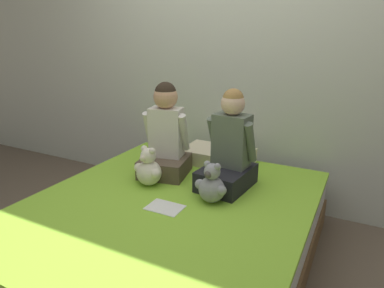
% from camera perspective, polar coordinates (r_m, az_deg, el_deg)
% --- Properties ---
extents(ground_plane, '(14.00, 14.00, 0.00)m').
position_cam_1_polar(ground_plane, '(2.32, -3.69, -18.68)').
color(ground_plane, brown).
extents(wall_behind_bed, '(8.00, 0.06, 2.50)m').
position_cam_1_polar(wall_behind_bed, '(2.86, 7.47, 15.03)').
color(wall_behind_bed, beige).
rests_on(wall_behind_bed, ground_plane).
extents(bed, '(1.64, 1.88, 0.41)m').
position_cam_1_polar(bed, '(2.21, -3.80, -14.39)').
color(bed, brown).
rests_on(bed, ground_plane).
extents(child_on_left, '(0.38, 0.38, 0.66)m').
position_cam_1_polar(child_on_left, '(2.43, -4.41, 1.24)').
color(child_on_left, brown).
rests_on(child_on_left, bed).
extents(child_on_right, '(0.33, 0.41, 0.65)m').
position_cam_1_polar(child_on_right, '(2.24, 6.27, -1.00)').
color(child_on_right, black).
rests_on(child_on_right, bed).
extents(teddy_bear_held_by_left_child, '(0.22, 0.17, 0.27)m').
position_cam_1_polar(teddy_bear_held_by_left_child, '(2.30, -7.25, -4.14)').
color(teddy_bear_held_by_left_child, silver).
rests_on(teddy_bear_held_by_left_child, bed).
extents(teddy_bear_held_by_right_child, '(0.21, 0.16, 0.25)m').
position_cam_1_polar(teddy_bear_held_by_right_child, '(2.06, 3.30, -6.89)').
color(teddy_bear_held_by_right_child, '#939399').
rests_on(teddy_bear_held_by_right_child, bed).
extents(pillow_at_headboard, '(0.54, 0.33, 0.11)m').
position_cam_1_polar(pillow_at_headboard, '(2.70, 4.32, -2.01)').
color(pillow_at_headboard, beige).
rests_on(pillow_at_headboard, bed).
extents(sign_card, '(0.21, 0.15, 0.00)m').
position_cam_1_polar(sign_card, '(2.04, -4.54, -10.49)').
color(sign_card, white).
rests_on(sign_card, bed).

